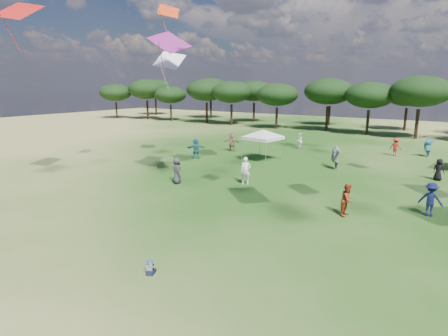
# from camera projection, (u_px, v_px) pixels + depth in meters

# --- Properties ---
(ground) EXTENTS (140.00, 140.00, 0.00)m
(ground) POSITION_uv_depth(u_px,v_px,m) (105.00, 299.00, 11.53)
(ground) COLOR #285319
(ground) RESTS_ON ground
(tree_line) EXTENTS (108.78, 17.63, 7.77)m
(tree_line) POSITION_uv_depth(u_px,v_px,m) (416.00, 93.00, 47.65)
(tree_line) COLOR black
(tree_line) RESTS_ON ground
(tent_left) EXTENTS (5.46, 5.46, 2.98)m
(tent_left) POSITION_uv_depth(u_px,v_px,m) (263.00, 131.00, 32.13)
(tent_left) COLOR gray
(tent_left) RESTS_ON ground
(toddler) EXTENTS (0.43, 0.46, 0.56)m
(toddler) POSITION_uv_depth(u_px,v_px,m) (150.00, 268.00, 12.98)
(toddler) COLOR #151B31
(toddler) RESTS_ON ground
(festival_crowd) EXTENTS (28.76, 21.59, 1.88)m
(festival_crowd) POSITION_uv_depth(u_px,v_px,m) (344.00, 157.00, 29.22)
(festival_crowd) COLOR silver
(festival_crowd) RESTS_ON ground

